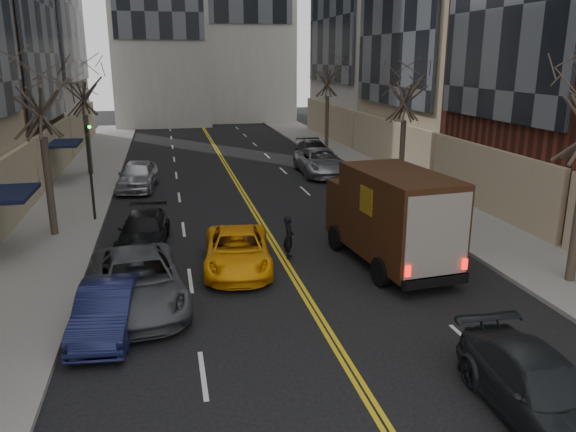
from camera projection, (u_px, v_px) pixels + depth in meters
name	position (u px, v px, depth m)	size (l,w,h in m)	color
sidewalk_left	(74.00, 197.00, 30.02)	(4.00, 66.00, 0.15)	slate
sidewalk_right	(390.00, 182.00, 33.72)	(4.00, 66.00, 0.15)	slate
tree_lf_mid	(36.00, 75.00, 21.70)	(3.20, 3.20, 8.91)	#382D23
tree_lf_far	(82.00, 79.00, 34.08)	(3.20, 3.20, 8.12)	#382D23
tree_rt_mid	(406.00, 79.00, 30.14)	(3.20, 3.20, 8.32)	#382D23
tree_rt_far	(328.00, 64.00, 44.09)	(3.20, 3.20, 9.11)	#382D23
traffic_signal	(90.00, 161.00, 24.90)	(0.29, 0.26, 4.70)	black
ups_truck	(390.00, 218.00, 19.97)	(3.10, 6.62, 3.52)	black
observer_sedan	(541.00, 390.00, 11.52)	(2.10, 4.78, 1.37)	black
taxi	(237.00, 250.00, 19.84)	(2.27, 4.93, 1.37)	#F6A10A
pedestrian	(289.00, 237.00, 20.89)	(0.59, 0.39, 1.63)	black
parked_lf_b	(107.00, 309.00, 15.22)	(1.44, 4.12, 1.36)	#13173B
parked_lf_c	(138.00, 281.00, 16.84)	(2.61, 5.66, 1.57)	#47494E
parked_lf_d	(144.00, 231.00, 22.20)	(1.83, 4.51, 1.31)	black
parked_lf_e	(138.00, 175.00, 31.82)	(1.93, 4.81, 1.64)	#AFB1B7
parked_rt_a	(387.00, 198.00, 27.19)	(1.44, 4.14, 1.36)	#45484C
parked_rt_b	(321.00, 162.00, 35.90)	(2.72, 5.90, 1.64)	#999BA0
parked_rt_c	(314.00, 152.00, 40.15)	(2.08, 5.12, 1.48)	black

